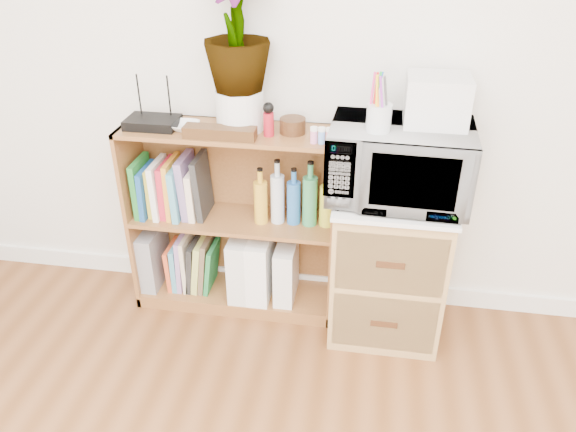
# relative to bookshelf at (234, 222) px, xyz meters

# --- Properties ---
(skirting_board) EXTENTS (4.00, 0.02, 0.10)m
(skirting_board) POSITION_rel_bookshelf_xyz_m (0.35, 0.14, -0.42)
(skirting_board) COLOR white
(skirting_board) RESTS_ON ground
(bookshelf) EXTENTS (1.00, 0.30, 0.95)m
(bookshelf) POSITION_rel_bookshelf_xyz_m (0.00, 0.00, 0.00)
(bookshelf) COLOR brown
(bookshelf) RESTS_ON ground
(wicker_unit) EXTENTS (0.50, 0.45, 0.70)m
(wicker_unit) POSITION_rel_bookshelf_xyz_m (0.75, -0.08, -0.12)
(wicker_unit) COLOR #9E7542
(wicker_unit) RESTS_ON ground
(microwave) EXTENTS (0.60, 0.42, 0.32)m
(microwave) POSITION_rel_bookshelf_xyz_m (0.75, -0.08, 0.41)
(microwave) COLOR white
(microwave) RESTS_ON wicker_unit
(pen_cup) EXTENTS (0.10, 0.10, 0.11)m
(pen_cup) POSITION_rel_bookshelf_xyz_m (0.65, -0.15, 0.62)
(pen_cup) COLOR silver
(pen_cup) RESTS_ON microwave
(small_appliance) EXTENTS (0.25, 0.21, 0.20)m
(small_appliance) POSITION_rel_bookshelf_xyz_m (0.88, -0.03, 0.67)
(small_appliance) COLOR silver
(small_appliance) RESTS_ON microwave
(router) EXTENTS (0.23, 0.16, 0.04)m
(router) POSITION_rel_bookshelf_xyz_m (-0.34, -0.02, 0.50)
(router) COLOR black
(router) RESTS_ON bookshelf
(white_bowl) EXTENTS (0.13, 0.13, 0.03)m
(white_bowl) POSITION_rel_bookshelf_xyz_m (-0.19, -0.03, 0.49)
(white_bowl) COLOR white
(white_bowl) RESTS_ON bookshelf
(plant_pot) EXTENTS (0.21, 0.21, 0.18)m
(plant_pot) POSITION_rel_bookshelf_xyz_m (0.05, 0.02, 0.56)
(plant_pot) COLOR silver
(plant_pot) RESTS_ON bookshelf
(potted_plant) EXTENTS (0.29, 0.29, 0.52)m
(potted_plant) POSITION_rel_bookshelf_xyz_m (0.05, 0.02, 0.91)
(potted_plant) COLOR #387E32
(potted_plant) RESTS_ON plant_pot
(trinket_box) EXTENTS (0.31, 0.08, 0.05)m
(trinket_box) POSITION_rel_bookshelf_xyz_m (-0.01, -0.10, 0.50)
(trinket_box) COLOR #39240F
(trinket_box) RESTS_ON bookshelf
(kokeshi_doll) EXTENTS (0.05, 0.05, 0.10)m
(kokeshi_doll) POSITION_rel_bookshelf_xyz_m (0.19, -0.04, 0.53)
(kokeshi_doll) COLOR #A51422
(kokeshi_doll) RESTS_ON bookshelf
(wooden_bowl) EXTENTS (0.11, 0.11, 0.07)m
(wooden_bowl) POSITION_rel_bookshelf_xyz_m (0.29, 0.01, 0.51)
(wooden_bowl) COLOR #321A0D
(wooden_bowl) RESTS_ON bookshelf
(paint_jars) EXTENTS (0.12, 0.04, 0.06)m
(paint_jars) POSITION_rel_bookshelf_xyz_m (0.42, -0.09, 0.51)
(paint_jars) COLOR pink
(paint_jars) RESTS_ON bookshelf
(file_box) EXTENTS (0.09, 0.25, 0.31)m
(file_box) POSITION_rel_bookshelf_xyz_m (-0.45, 0.00, -0.25)
(file_box) COLOR gray
(file_box) RESTS_ON bookshelf
(magazine_holder_left) EXTENTS (0.11, 0.27, 0.33)m
(magazine_holder_left) POSITION_rel_bookshelf_xyz_m (0.04, -0.01, -0.24)
(magazine_holder_left) COLOR silver
(magazine_holder_left) RESTS_ON bookshelf
(magazine_holder_mid) EXTENTS (0.11, 0.27, 0.34)m
(magazine_holder_mid) POSITION_rel_bookshelf_xyz_m (0.13, -0.01, -0.24)
(magazine_holder_mid) COLOR white
(magazine_holder_mid) RESTS_ON bookshelf
(magazine_holder_right) EXTENTS (0.10, 0.24, 0.30)m
(magazine_holder_right) POSITION_rel_bookshelf_xyz_m (0.26, -0.01, -0.25)
(magazine_holder_right) COLOR silver
(magazine_holder_right) RESTS_ON bookshelf
(cookbooks) EXTENTS (0.33, 0.20, 0.30)m
(cookbooks) POSITION_rel_bookshelf_xyz_m (-0.30, -0.00, 0.16)
(cookbooks) COLOR #1F762B
(cookbooks) RESTS_ON bookshelf
(liquor_bottles) EXTENTS (0.46, 0.07, 0.31)m
(liquor_bottles) POSITION_rel_bookshelf_xyz_m (0.34, -0.00, 0.17)
(liquor_bottles) COLOR gold
(liquor_bottles) RESTS_ON bookshelf
(lower_books) EXTENTS (0.25, 0.19, 0.30)m
(lower_books) POSITION_rel_bookshelf_xyz_m (-0.23, 0.00, -0.27)
(lower_books) COLOR #D14C25
(lower_books) RESTS_ON bookshelf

